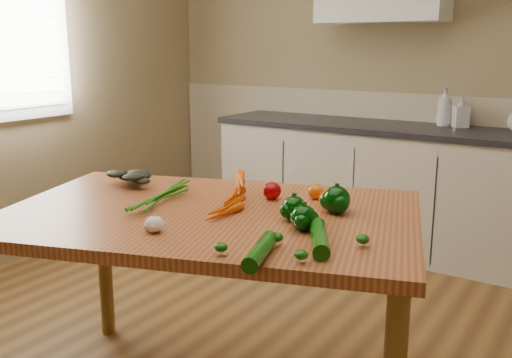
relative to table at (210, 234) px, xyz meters
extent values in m
cube|color=#96805A|center=(-0.14, 2.52, 0.56)|extent=(4.00, 0.02, 2.60)
cube|color=#BDAD8E|center=(-0.14, 2.50, -0.19)|extent=(3.98, 0.03, 1.10)
cube|color=beige|center=(0.06, 2.20, -0.31)|extent=(2.80, 0.60, 0.86)
cube|color=#252529|center=(0.06, 2.20, 0.14)|extent=(2.84, 0.64, 0.04)
cube|color=#AB5A31|center=(0.00, 0.00, 0.07)|extent=(1.80, 1.44, 0.04)
cylinder|color=brown|center=(-0.81, 0.19, -0.35)|extent=(0.07, 0.07, 0.79)
cylinder|color=brown|center=(0.54, 0.64, -0.35)|extent=(0.07, 0.07, 0.79)
imported|color=silver|center=(0.23, 2.36, 0.29)|extent=(0.12, 0.12, 0.27)
imported|color=silver|center=(0.35, 2.35, 0.26)|extent=(0.14, 0.13, 0.21)
ellipsoid|color=white|center=(0.00, -0.30, 0.12)|extent=(0.07, 0.07, 0.06)
sphere|color=#023103|center=(0.33, 0.07, 0.14)|extent=(0.09, 0.09, 0.09)
sphere|color=#023103|center=(0.42, 0.23, 0.14)|extent=(0.10, 0.10, 0.10)
sphere|color=#023103|center=(0.41, -0.02, 0.14)|extent=(0.09, 0.09, 0.09)
ellipsoid|color=#920207|center=(0.12, 0.27, 0.13)|extent=(0.08, 0.08, 0.07)
ellipsoid|color=#D84F05|center=(0.27, 0.37, 0.12)|extent=(0.07, 0.07, 0.06)
ellipsoid|color=#D84F05|center=(0.35, 0.29, 0.12)|extent=(0.07, 0.07, 0.06)
cylinder|color=#0A4207|center=(0.53, -0.13, 0.12)|extent=(0.18, 0.26, 0.05)
cylinder|color=#0A4207|center=(0.43, -0.32, 0.12)|extent=(0.12, 0.25, 0.05)
camera|label=1|loc=(1.28, -1.65, 0.71)|focal=40.00mm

